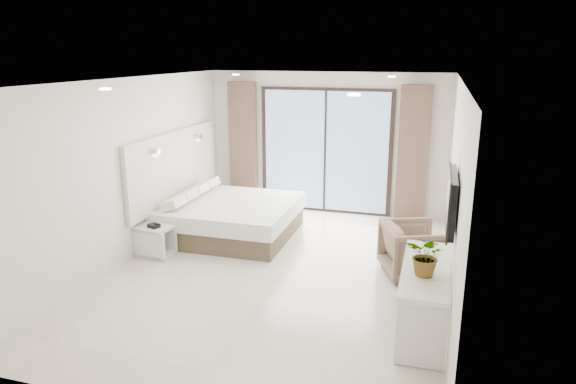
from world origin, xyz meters
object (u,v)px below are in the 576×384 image
at_px(nightstand, 155,241).
at_px(console_desk, 425,284).
at_px(bed, 230,218).
at_px(armchair, 414,247).

bearing_deg(nightstand, console_desk, -8.45).
relative_size(bed, console_desk, 1.29).
relative_size(nightstand, console_desk, 0.34).
bearing_deg(armchair, nightstand, 72.95).
bearing_deg(console_desk, nightstand, 164.39).
distance_m(nightstand, armchair, 3.89).
distance_m(bed, armchair, 3.20).
xyz_separation_m(nightstand, console_desk, (4.06, -1.13, 0.33)).
relative_size(nightstand, armchair, 0.68).
height_order(bed, nightstand, bed).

